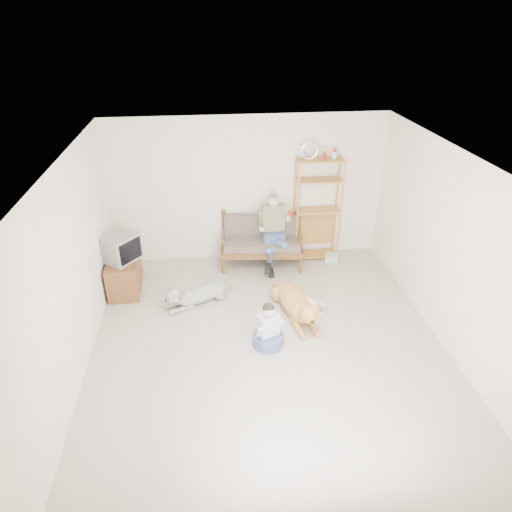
{
  "coord_description": "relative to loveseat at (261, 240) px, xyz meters",
  "views": [
    {
      "loc": [
        -0.77,
        -5.08,
        4.28
      ],
      "look_at": [
        -0.06,
        1.0,
        0.93
      ],
      "focal_mm": 32.0,
      "sensor_mm": 36.0,
      "label": 1
    }
  ],
  "objects": [
    {
      "name": "tv_stand",
      "position": [
        -2.43,
        -0.65,
        -0.19
      ],
      "size": [
        0.53,
        0.91,
        0.6
      ],
      "rotation": [
        0.0,
        0.0,
        0.03
      ],
      "color": "brown",
      "rests_on": "ground"
    },
    {
      "name": "etagere",
      "position": [
        1.06,
        0.14,
        0.51
      ],
      "size": [
        0.86,
        0.38,
        2.26
      ],
      "color": "#B9803A",
      "rests_on": "ground"
    },
    {
      "name": "wall_back",
      "position": [
        -0.2,
        0.34,
        0.86
      ],
      "size": [
        5.0,
        0.0,
        5.0
      ],
      "primitive_type": "plane",
      "rotation": [
        1.57,
        0.0,
        0.0
      ],
      "color": "silver",
      "rests_on": "ground"
    },
    {
      "name": "floor",
      "position": [
        -0.2,
        -2.41,
        -0.49
      ],
      "size": [
        5.5,
        5.5,
        0.0
      ],
      "primitive_type": "plane",
      "color": "#BDB5A6",
      "rests_on": "ground"
    },
    {
      "name": "terrier",
      "position": [
        0.66,
        -1.59,
        -0.39
      ],
      "size": [
        0.42,
        0.46,
        0.22
      ],
      "rotation": [
        0.0,
        0.0,
        0.7
      ],
      "color": "white",
      "rests_on": "ground"
    },
    {
      "name": "child",
      "position": [
        -0.2,
        -2.37,
        -0.23
      ],
      "size": [
        0.45,
        0.45,
        0.7
      ],
      "rotation": [
        0.0,
        0.0,
        0.41
      ],
      "color": "#4C5E8C",
      "rests_on": "ground"
    },
    {
      "name": "wall_outlet",
      "position": [
        -1.45,
        0.33,
        -0.19
      ],
      "size": [
        0.12,
        0.02,
        0.08
      ],
      "primitive_type": "cube",
      "color": "silver",
      "rests_on": "ground"
    },
    {
      "name": "crt_tv",
      "position": [
        -2.4,
        -0.68,
        0.34
      ],
      "size": [
        0.67,
        0.68,
        0.44
      ],
      "rotation": [
        0.0,
        0.0,
        -0.67
      ],
      "color": "gray",
      "rests_on": "tv_stand"
    },
    {
      "name": "wall_right",
      "position": [
        2.3,
        -2.41,
        0.86
      ],
      "size": [
        0.0,
        5.5,
        5.5
      ],
      "primitive_type": "plane",
      "rotation": [
        1.57,
        0.0,
        -1.57
      ],
      "color": "silver",
      "rests_on": "ground"
    },
    {
      "name": "golden_retriever",
      "position": [
        0.34,
        -1.72,
        -0.29
      ],
      "size": [
        0.58,
        1.6,
        0.49
      ],
      "rotation": [
        0.0,
        0.0,
        0.17
      ],
      "color": "gold",
      "rests_on": "ground"
    },
    {
      "name": "man",
      "position": [
        0.19,
        -0.2,
        0.15
      ],
      "size": [
        0.52,
        0.75,
        1.21
      ],
      "color": "#4C5E8C",
      "rests_on": "loveseat"
    },
    {
      "name": "wall_left",
      "position": [
        -2.7,
        -2.41,
        0.86
      ],
      "size": [
        0.0,
        5.5,
        5.5
      ],
      "primitive_type": "plane",
      "rotation": [
        1.57,
        0.0,
        1.57
      ],
      "color": "silver",
      "rests_on": "ground"
    },
    {
      "name": "book_stack",
      "position": [
        1.35,
        -0.1,
        -0.41
      ],
      "size": [
        0.29,
        0.25,
        0.15
      ],
      "primitive_type": "cube",
      "rotation": [
        0.0,
        0.0,
        -0.42
      ],
      "color": "silver",
      "rests_on": "ground"
    },
    {
      "name": "shaggy_dog",
      "position": [
        -1.24,
        -1.2,
        -0.33
      ],
      "size": [
        1.2,
        0.7,
        0.39
      ],
      "rotation": [
        0.0,
        0.0,
        -1.12
      ],
      "color": "white",
      "rests_on": "ground"
    },
    {
      "name": "loveseat",
      "position": [
        0.0,
        0.0,
        0.0
      ],
      "size": [
        1.56,
        0.84,
        0.95
      ],
      "rotation": [
        0.0,
        0.0,
        -0.1
      ],
      "color": "brown",
      "rests_on": "ground"
    },
    {
      "name": "wall_front",
      "position": [
        -0.2,
        -5.16,
        0.86
      ],
      "size": [
        5.0,
        0.0,
        5.0
      ],
      "primitive_type": "plane",
      "rotation": [
        -1.57,
        0.0,
        0.0
      ],
      "color": "silver",
      "rests_on": "ground"
    },
    {
      "name": "ceiling",
      "position": [
        -0.2,
        -2.41,
        2.21
      ],
      "size": [
        5.5,
        5.5,
        0.0
      ],
      "primitive_type": "plane",
      "rotation": [
        3.14,
        0.0,
        0.0
      ],
      "color": "white",
      "rests_on": "ground"
    }
  ]
}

